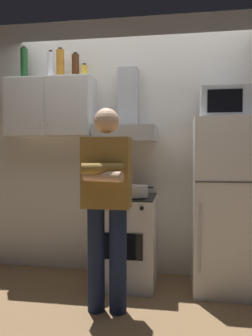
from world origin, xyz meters
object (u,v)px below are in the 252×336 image
Objects in this scene: bottle_spice_jar at (84,71)px; bottle_liquor_amber at (60,64)px; refrigerator at (225,205)px; bottle_rum_dark at (76,66)px; upper_cabinet at (51,108)px; person_standing at (107,201)px; cooking_pot at (137,191)px; bottle_wine_green at (24,65)px; bottle_vodka_clear at (51,65)px; stove_oven at (125,239)px; range_hood at (127,122)px; microwave at (226,104)px.

bottle_spice_jar is 0.43× the size of bottle_liquor_amber.
bottle_rum_dark reaches higher than refrigerator.
upper_cabinet reaches higher than person_standing.
upper_cabinet is at bearing 165.27° from cooking_pot.
person_standing is (0.75, -0.73, -0.85)m from upper_cabinet.
bottle_vodka_clear is at bearing -8.79° from bottle_wine_green.
upper_cabinet is at bearing 171.10° from stove_oven.
range_hood is at bearing -1.28° from bottle_liquor_amber.
bottle_liquor_amber is at bearing 131.03° from person_standing.
upper_cabinet is 1.20× the size of range_hood.
stove_oven is 3.29× the size of bottle_rum_dark.
bottle_spice_jar is at bearing -3.06° from upper_cabinet.
bottle_spice_jar is at bearing 175.66° from refrigerator.
microwave is 3.50× the size of bottle_spice_jar.
refrigerator is (1.75, -0.12, -0.95)m from upper_cabinet.
refrigerator is (0.95, -0.13, -0.80)m from range_hood.
bottle_vodka_clear is (0.00, -0.01, 0.44)m from upper_cabinet.
bottle_liquor_amber is 0.16m from bottle_rum_dark.
range_hood is 0.72m from cooking_pot.
bottle_spice_jar is at bearing -5.16° from bottle_wine_green.
microwave is at bearing 90.90° from refrigerator.
person_standing reaches higher than stove_oven.
bottle_wine_green is at bearing 177.92° from range_hood.
cooking_pot is at bearing -22.22° from bottle_rum_dark.
microwave is 1.45m from person_standing.
bottle_vodka_clear reaches higher than person_standing.
cooking_pot is (0.13, -0.25, -0.67)m from range_hood.
bottle_liquor_amber is 1.19× the size of bottle_rum_dark.
bottle_liquor_amber is at bearing 172.23° from bottle_spice_jar.
range_hood is (0.80, 0.00, -0.15)m from upper_cabinet.
range_hood is at bearing 86.09° from person_standing.
upper_cabinet reaches higher than refrigerator.
bottle_liquor_amber reaches higher than person_standing.
microwave is 1.43m from bottle_spice_jar.
bottle_liquor_amber is (0.10, 0.02, 0.01)m from bottle_vodka_clear.
person_standing is at bearing -148.77° from refrigerator.
cooking_pot is at bearing -12.97° from bottle_wine_green.
range_hood is 1.56× the size of microwave.
range_hood reaches higher than upper_cabinet.
upper_cabinet is 1.75m from microwave.
range_hood is at bearing 0.09° from upper_cabinet.
person_standing is 1.64m from bottle_liquor_amber.
cooking_pot is at bearing 69.70° from person_standing.
upper_cabinet is at bearing 135.74° from person_standing.
bottle_wine_green is (-0.31, 0.04, 0.47)m from upper_cabinet.
bottle_wine_green is 1.12× the size of bottle_liquor_amber.
range_hood is 1.28m from bottle_wine_green.
cooking_pot reaches higher than stove_oven.
range_hood is 2.82× the size of bottle_rum_dark.
upper_cabinet is 0.57m from bottle_wine_green.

